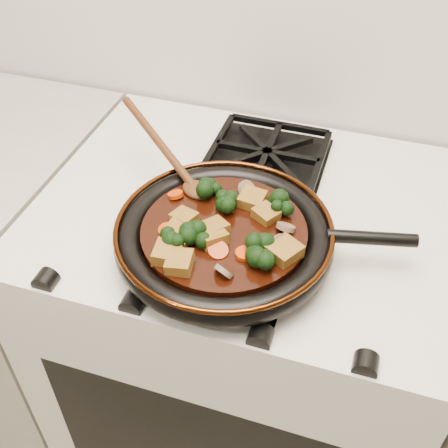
% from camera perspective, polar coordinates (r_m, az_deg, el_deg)
% --- Properties ---
extents(stove, '(0.76, 0.60, 0.90)m').
position_cam_1_polar(stove, '(1.36, 1.84, -12.53)').
color(stove, silver).
rests_on(stove, ground).
extents(burner_grate_front, '(0.23, 0.23, 0.03)m').
position_cam_1_polar(burner_grate_front, '(0.92, -0.01, -2.82)').
color(burner_grate_front, black).
rests_on(burner_grate_front, stove).
extents(burner_grate_back, '(0.23, 0.23, 0.03)m').
position_cam_1_polar(burner_grate_back, '(1.13, 4.39, 6.90)').
color(burner_grate_back, black).
rests_on(burner_grate_back, stove).
extents(skillet, '(0.48, 0.35, 0.05)m').
position_cam_1_polar(skillet, '(0.90, 0.13, -1.22)').
color(skillet, black).
rests_on(skillet, burner_grate_front).
extents(braising_sauce, '(0.27, 0.27, 0.02)m').
position_cam_1_polar(braising_sauce, '(0.90, 0.00, -0.98)').
color(braising_sauce, black).
rests_on(braising_sauce, skillet).
extents(tofu_cube_0, '(0.06, 0.06, 0.02)m').
position_cam_1_polar(tofu_cube_0, '(0.85, 6.15, -2.80)').
color(tofu_cube_0, brown).
rests_on(tofu_cube_0, braising_sauce).
extents(tofu_cube_1, '(0.05, 0.05, 0.02)m').
position_cam_1_polar(tofu_cube_1, '(0.90, -4.06, 0.54)').
color(tofu_cube_1, brown).
rests_on(tofu_cube_1, braising_sauce).
extents(tofu_cube_2, '(0.04, 0.05, 0.03)m').
position_cam_1_polar(tofu_cube_2, '(0.83, -4.52, -3.97)').
color(tofu_cube_2, brown).
rests_on(tofu_cube_2, braising_sauce).
extents(tofu_cube_3, '(0.04, 0.05, 0.03)m').
position_cam_1_polar(tofu_cube_3, '(0.94, 2.86, 2.47)').
color(tofu_cube_3, brown).
rests_on(tofu_cube_3, braising_sauce).
extents(tofu_cube_4, '(0.05, 0.05, 0.03)m').
position_cam_1_polar(tofu_cube_4, '(0.85, -5.76, -3.04)').
color(tofu_cube_4, brown).
rests_on(tofu_cube_4, braising_sauce).
extents(tofu_cube_5, '(0.05, 0.05, 0.03)m').
position_cam_1_polar(tofu_cube_5, '(0.88, -4.60, -0.82)').
color(tofu_cube_5, brown).
rests_on(tofu_cube_5, braising_sauce).
extents(tofu_cube_6, '(0.05, 0.05, 0.02)m').
position_cam_1_polar(tofu_cube_6, '(0.91, 4.28, 0.95)').
color(tofu_cube_6, brown).
rests_on(tofu_cube_6, braising_sauce).
extents(tofu_cube_7, '(0.05, 0.05, 0.02)m').
position_cam_1_polar(tofu_cube_7, '(0.88, -0.83, -0.38)').
color(tofu_cube_7, brown).
rests_on(tofu_cube_7, braising_sauce).
extents(tofu_cube_8, '(0.03, 0.04, 0.02)m').
position_cam_1_polar(tofu_cube_8, '(0.87, -4.48, -1.55)').
color(tofu_cube_8, brown).
rests_on(tofu_cube_8, braising_sauce).
extents(tofu_cube_9, '(0.06, 0.06, 0.03)m').
position_cam_1_polar(tofu_cube_9, '(0.87, -1.23, -1.28)').
color(tofu_cube_9, brown).
rests_on(tofu_cube_9, braising_sauce).
extents(broccoli_floret_0, '(0.07, 0.08, 0.06)m').
position_cam_1_polar(broccoli_floret_0, '(0.84, 3.66, -3.50)').
color(broccoli_floret_0, black).
rests_on(broccoli_floret_0, braising_sauce).
extents(broccoli_floret_1, '(0.07, 0.07, 0.07)m').
position_cam_1_polar(broccoli_floret_1, '(0.95, -1.78, 3.43)').
color(broccoli_floret_1, black).
rests_on(broccoli_floret_1, braising_sauce).
extents(broccoli_floret_2, '(0.09, 0.09, 0.07)m').
position_cam_1_polar(broccoli_floret_2, '(0.87, -2.75, -1.24)').
color(broccoli_floret_2, black).
rests_on(broccoli_floret_2, braising_sauce).
extents(broccoli_floret_3, '(0.09, 0.09, 0.07)m').
position_cam_1_polar(broccoli_floret_3, '(0.85, 3.87, -1.92)').
color(broccoli_floret_3, black).
rests_on(broccoli_floret_3, braising_sauce).
extents(broccoli_floret_4, '(0.09, 0.09, 0.06)m').
position_cam_1_polar(broccoli_floret_4, '(0.92, 5.78, 1.71)').
color(broccoli_floret_4, black).
rests_on(broccoli_floret_4, braising_sauce).
extents(broccoli_floret_5, '(0.08, 0.08, 0.06)m').
position_cam_1_polar(broccoli_floret_5, '(0.86, -5.42, -1.85)').
color(broccoli_floret_5, black).
rests_on(broccoli_floret_5, braising_sauce).
extents(broccoli_floret_6, '(0.07, 0.07, 0.06)m').
position_cam_1_polar(broccoli_floret_6, '(0.92, 0.12, 1.92)').
color(broccoli_floret_6, black).
rests_on(broccoli_floret_6, braising_sauce).
extents(carrot_coin_0, '(0.03, 0.03, 0.02)m').
position_cam_1_polar(carrot_coin_0, '(0.89, -5.84, -0.60)').
color(carrot_coin_0, red).
rests_on(carrot_coin_0, braising_sauce).
extents(carrot_coin_1, '(0.03, 0.03, 0.01)m').
position_cam_1_polar(carrot_coin_1, '(0.87, -5.89, -1.70)').
color(carrot_coin_1, red).
rests_on(carrot_coin_1, braising_sauce).
extents(carrot_coin_2, '(0.03, 0.03, 0.02)m').
position_cam_1_polar(carrot_coin_2, '(0.95, -4.93, 3.00)').
color(carrot_coin_2, red).
rests_on(carrot_coin_2, braising_sauce).
extents(carrot_coin_3, '(0.03, 0.03, 0.02)m').
position_cam_1_polar(carrot_coin_3, '(0.85, -0.62, -2.71)').
color(carrot_coin_3, red).
rests_on(carrot_coin_3, braising_sauce).
extents(carrot_coin_4, '(0.03, 0.03, 0.01)m').
position_cam_1_polar(carrot_coin_4, '(0.85, 2.07, -3.01)').
color(carrot_coin_4, red).
rests_on(carrot_coin_4, braising_sauce).
extents(mushroom_slice_0, '(0.04, 0.04, 0.03)m').
position_cam_1_polar(mushroom_slice_0, '(0.86, 5.84, -2.16)').
color(mushroom_slice_0, '#7D6148').
rests_on(mushroom_slice_0, braising_sauce).
extents(mushroom_slice_1, '(0.04, 0.03, 0.03)m').
position_cam_1_polar(mushroom_slice_1, '(0.82, -0.02, -4.85)').
color(mushroom_slice_1, '#7D6148').
rests_on(mushroom_slice_1, braising_sauce).
extents(mushroom_slice_2, '(0.03, 0.04, 0.03)m').
position_cam_1_polar(mushroom_slice_2, '(0.96, 2.37, 3.46)').
color(mushroom_slice_2, '#7D6148').
rests_on(mushroom_slice_2, braising_sauce).
extents(mushroom_slice_3, '(0.04, 0.04, 0.02)m').
position_cam_1_polar(mushroom_slice_3, '(0.89, 6.30, -0.32)').
color(mushroom_slice_3, '#7D6148').
rests_on(mushroom_slice_3, braising_sauce).
extents(wooden_spoon, '(0.14, 0.11, 0.24)m').
position_cam_1_polar(wooden_spoon, '(1.00, -5.09, 6.32)').
color(wooden_spoon, '#4B2610').
rests_on(wooden_spoon, braising_sauce).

